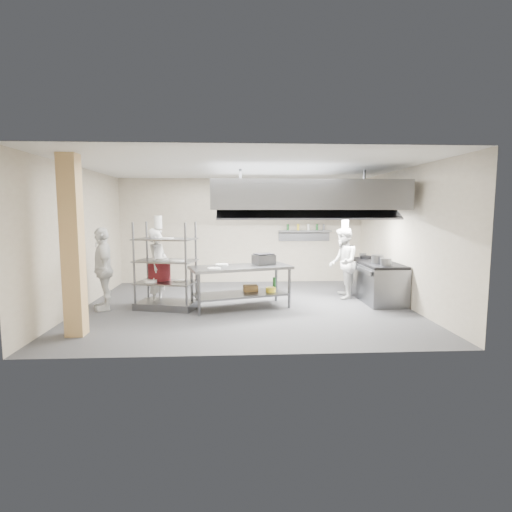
{
  "coord_description": "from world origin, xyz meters",
  "views": [
    {
      "loc": [
        -0.24,
        -8.59,
        2.08
      ],
      "look_at": [
        0.24,
        0.2,
        1.08
      ],
      "focal_mm": 28.0,
      "sensor_mm": 36.0,
      "label": 1
    }
  ],
  "objects": [
    {
      "name": "chef_head",
      "position": [
        -1.9,
        0.12,
        0.85
      ],
      "size": [
        0.53,
        0.7,
        1.71
      ],
      "primitive_type": "imported",
      "rotation": [
        0.0,
        0.0,
        1.35
      ],
      "color": "silver",
      "rests_on": "floor"
    },
    {
      "name": "ceiling",
      "position": [
        0.0,
        0.0,
        3.0
      ],
      "size": [
        7.0,
        7.0,
        0.0
      ],
      "primitive_type": "plane",
      "rotation": [
        3.14,
        0.0,
        0.0
      ],
      "color": "silver",
      "rests_on": "wall_back"
    },
    {
      "name": "island",
      "position": [
        -0.11,
        -0.17,
        0.46
      ],
      "size": [
        2.29,
        1.46,
        0.91
      ],
      "primitive_type": null,
      "rotation": [
        0.0,
        0.0,
        0.3
      ],
      "color": "gray",
      "rests_on": "floor"
    },
    {
      "name": "wall_back",
      "position": [
        0.0,
        3.0,
        1.5
      ],
      "size": [
        7.0,
        0.0,
        7.0
      ],
      "primitive_type": "plane",
      "rotation": [
        1.57,
        0.0,
        0.0
      ],
      "color": "#A39681",
      "rests_on": "ground"
    },
    {
      "name": "griddle",
      "position": [
        0.4,
        0.08,
        1.02
      ],
      "size": [
        0.54,
        0.49,
        0.21
      ],
      "primitive_type": "cube",
      "rotation": [
        0.0,
        0.0,
        0.4
      ],
      "color": "slate",
      "rests_on": "island_worktop"
    },
    {
      "name": "hood_strip_a",
      "position": [
        0.4,
        0.4,
        2.08
      ],
      "size": [
        1.6,
        0.12,
        0.04
      ],
      "primitive_type": "cube",
      "color": "white",
      "rests_on": "exhaust_hood"
    },
    {
      "name": "wall_shelf",
      "position": [
        1.8,
        2.84,
        1.5
      ],
      "size": [
        1.5,
        0.28,
        0.04
      ],
      "primitive_type": "cube",
      "color": "slate",
      "rests_on": "wall_back"
    },
    {
      "name": "hood_strip_b",
      "position": [
        2.2,
        0.4,
        2.08
      ],
      "size": [
        1.6,
        0.12,
        0.04
      ],
      "primitive_type": "cube",
      "color": "white",
      "rests_on": "exhaust_hood"
    },
    {
      "name": "stockpot",
      "position": [
        2.99,
        0.17,
        1.0
      ],
      "size": [
        0.28,
        0.28,
        0.19
      ],
      "primitive_type": "cylinder",
      "color": "slate",
      "rests_on": "range_top"
    },
    {
      "name": "island_undershelf",
      "position": [
        -0.11,
        -0.17,
        0.3
      ],
      "size": [
        2.1,
        1.33,
        0.04
      ],
      "primitive_type": "cube",
      "rotation": [
        0.0,
        0.0,
        0.3
      ],
      "color": "slate",
      "rests_on": "island"
    },
    {
      "name": "plate_stack",
      "position": [
        -1.7,
        -0.11,
        0.59
      ],
      "size": [
        0.28,
        0.28,
        0.05
      ],
      "primitive_type": "cylinder",
      "color": "white",
      "rests_on": "pass_rack"
    },
    {
      "name": "wicker_basket",
      "position": [
        0.11,
        0.06,
        0.39
      ],
      "size": [
        0.34,
        0.26,
        0.13
      ],
      "primitive_type": "cube",
      "rotation": [
        0.0,
        0.0,
        0.17
      ],
      "color": "olive",
      "rests_on": "island_undershelf"
    },
    {
      "name": "column",
      "position": [
        -2.9,
        -1.9,
        1.5
      ],
      "size": [
        0.3,
        0.3,
        3.0
      ],
      "primitive_type": "cube",
      "color": "tan",
      "rests_on": "floor"
    },
    {
      "name": "chef_plating",
      "position": [
        -3.0,
        -0.13,
        0.87
      ],
      "size": [
        0.77,
        1.11,
        1.75
      ],
      "primitive_type": "imported",
      "rotation": [
        0.0,
        0.0,
        -1.2
      ],
      "color": "white",
      "rests_on": "floor"
    },
    {
      "name": "island_worktop",
      "position": [
        -0.11,
        -0.17,
        0.88
      ],
      "size": [
        2.29,
        1.46,
        0.06
      ],
      "primitive_type": "cube",
      "rotation": [
        0.0,
        0.0,
        0.3
      ],
      "color": "slate",
      "rests_on": "island"
    },
    {
      "name": "pass_rack",
      "position": [
        -1.7,
        -0.11,
        0.92
      ],
      "size": [
        1.37,
        0.99,
        1.85
      ],
      "primitive_type": null,
      "rotation": [
        0.0,
        0.0,
        -0.24
      ],
      "color": "slate",
      "rests_on": "floor"
    },
    {
      "name": "cooking_range",
      "position": [
        3.08,
        0.5,
        0.42
      ],
      "size": [
        0.8,
        2.0,
        0.84
      ],
      "primitive_type": "cube",
      "color": "slate",
      "rests_on": "floor"
    },
    {
      "name": "chef_line",
      "position": [
        2.34,
        0.69,
        0.85
      ],
      "size": [
        0.8,
        0.94,
        1.7
      ],
      "primitive_type": "imported",
      "rotation": [
        0.0,
        0.0,
        -1.78
      ],
      "color": "silver",
      "rests_on": "floor"
    },
    {
      "name": "range_top",
      "position": [
        3.08,
        0.5,
        0.87
      ],
      "size": [
        0.78,
        1.96,
        0.06
      ],
      "primitive_type": "cube",
      "color": "black",
      "rests_on": "cooking_range"
    },
    {
      "name": "floor",
      "position": [
        0.0,
        0.0,
        0.0
      ],
      "size": [
        7.0,
        7.0,
        0.0
      ],
      "primitive_type": "plane",
      "color": "#37373A",
      "rests_on": "ground"
    },
    {
      "name": "exhaust_hood",
      "position": [
        1.3,
        0.4,
        2.4
      ],
      "size": [
        4.0,
        2.5,
        0.6
      ],
      "primitive_type": "cube",
      "color": "slate",
      "rests_on": "ceiling"
    },
    {
      "name": "wall_right",
      "position": [
        3.5,
        0.0,
        1.5
      ],
      "size": [
        0.0,
        6.0,
        6.0
      ],
      "primitive_type": "plane",
      "rotation": [
        1.57,
        0.0,
        -1.57
      ],
      "color": "#A39681",
      "rests_on": "ground"
    },
    {
      "name": "wall_left",
      "position": [
        -3.5,
        0.0,
        1.5
      ],
      "size": [
        0.0,
        6.0,
        6.0
      ],
      "primitive_type": "plane",
      "rotation": [
        1.57,
        0.0,
        1.57
      ],
      "color": "#A39681",
      "rests_on": "ground"
    }
  ]
}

